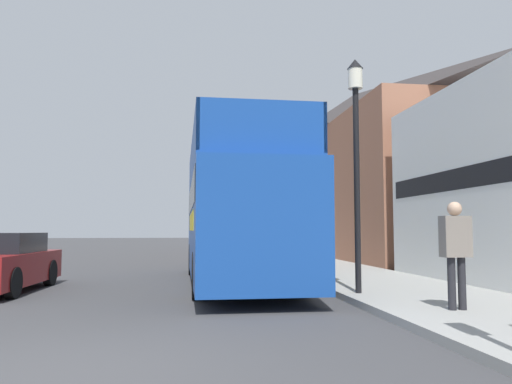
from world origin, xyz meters
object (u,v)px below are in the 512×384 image
parked_car_ahead_of_bus (238,250)px  lamp_post_second (289,178)px  pedestrian_second (456,244)px  tour_bus (236,218)px  lamp_post_nearest (356,132)px

parked_car_ahead_of_bus → lamp_post_second: bearing=-45.2°
pedestrian_second → lamp_post_second: lamp_post_second is taller
tour_bus → pedestrian_second: (3.22, -5.90, -0.59)m
pedestrian_second → lamp_post_nearest: (-0.90, 2.42, 2.41)m
tour_bus → lamp_post_nearest: 4.56m
pedestrian_second → lamp_post_second: bearing=93.1°
lamp_post_second → parked_car_ahead_of_bus: bearing=133.9°
tour_bus → parked_car_ahead_of_bus: (0.77, 7.29, -1.17)m
parked_car_ahead_of_bus → lamp_post_second: 3.91m
parked_car_ahead_of_bus → lamp_post_second: size_ratio=0.87×
pedestrian_second → lamp_post_nearest: size_ratio=0.36×
parked_car_ahead_of_bus → lamp_post_nearest: (1.55, -10.77, 2.99)m
lamp_post_nearest → lamp_post_second: 8.87m
lamp_post_second → pedestrian_second: bearing=-86.9°
tour_bus → pedestrian_second: size_ratio=5.49×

